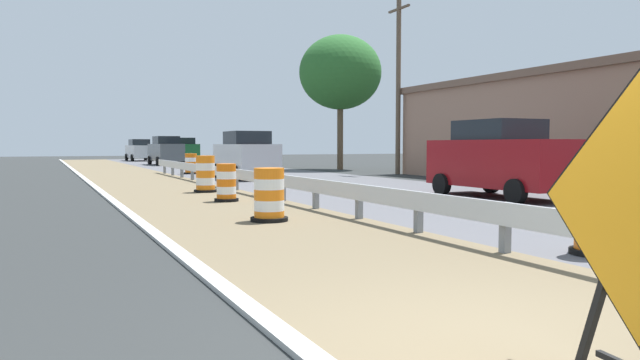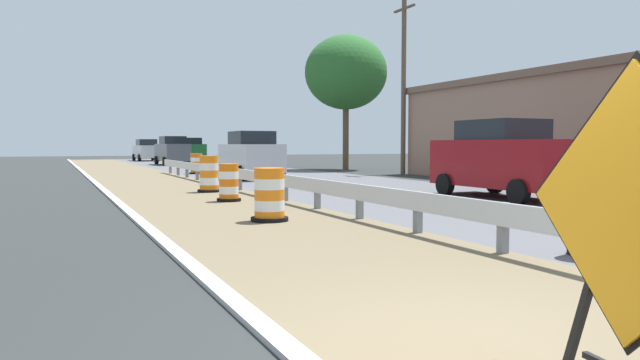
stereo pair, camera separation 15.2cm
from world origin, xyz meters
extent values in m
plane|color=#2B2D2D|center=(0.00, 0.00, 0.00)|extent=(160.00, 160.00, 0.00)
cube|color=#706047|center=(0.89, 0.00, 0.00)|extent=(4.17, 120.00, 0.01)
cube|color=silver|center=(2.72, 2.97, 0.55)|extent=(0.08, 51.44, 0.32)
cube|color=slate|center=(2.80, 2.97, 0.35)|extent=(0.12, 0.12, 0.70)
cube|color=slate|center=(2.80, 5.03, 0.35)|extent=(0.12, 0.12, 0.70)
cube|color=slate|center=(2.80, 7.09, 0.35)|extent=(0.12, 0.12, 0.70)
cube|color=slate|center=(2.80, 9.15, 0.35)|extent=(0.12, 0.12, 0.70)
cube|color=slate|center=(2.80, 11.20, 0.35)|extent=(0.12, 0.12, 0.70)
cube|color=slate|center=(2.80, 13.26, 0.35)|extent=(0.12, 0.12, 0.70)
cube|color=slate|center=(2.80, 15.32, 0.35)|extent=(0.12, 0.12, 0.70)
cube|color=slate|center=(2.80, 17.38, 0.35)|extent=(0.12, 0.12, 0.70)
cube|color=slate|center=(2.80, 19.43, 0.35)|extent=(0.12, 0.12, 0.70)
cube|color=slate|center=(2.80, 21.49, 0.35)|extent=(0.12, 0.12, 0.70)
cube|color=slate|center=(2.80, 23.55, 0.35)|extent=(0.12, 0.12, 0.70)
cube|color=slate|center=(2.80, 25.61, 0.35)|extent=(0.12, 0.12, 0.70)
cube|color=slate|center=(2.80, 27.66, 0.35)|extent=(0.12, 0.12, 0.70)
cube|color=black|center=(0.33, -0.55, 0.52)|extent=(0.11, 0.39, 1.06)
cylinder|color=orange|center=(3.81, 2.34, 0.11)|extent=(0.53, 0.53, 0.22)
cylinder|color=white|center=(3.81, 2.34, 0.33)|extent=(0.53, 0.53, 0.22)
cylinder|color=orange|center=(3.81, 2.34, 0.55)|extent=(0.53, 0.53, 0.22)
cylinder|color=white|center=(3.81, 2.34, 0.77)|extent=(0.53, 0.53, 0.22)
cylinder|color=orange|center=(3.81, 2.34, 0.99)|extent=(0.53, 0.53, 0.22)
cylinder|color=black|center=(3.81, 2.34, 0.04)|extent=(0.66, 0.66, 0.08)
cylinder|color=orange|center=(1.04, 7.52, 0.10)|extent=(0.59, 0.59, 0.21)
cylinder|color=white|center=(1.04, 7.52, 0.31)|extent=(0.59, 0.59, 0.21)
cylinder|color=orange|center=(1.04, 7.52, 0.52)|extent=(0.59, 0.59, 0.21)
cylinder|color=white|center=(1.04, 7.52, 0.73)|extent=(0.59, 0.59, 0.21)
cylinder|color=orange|center=(1.04, 7.52, 0.94)|extent=(0.59, 0.59, 0.21)
cylinder|color=black|center=(1.04, 7.52, 0.04)|extent=(0.74, 0.74, 0.08)
cylinder|color=orange|center=(1.43, 11.76, 0.10)|extent=(0.51, 0.51, 0.20)
cylinder|color=white|center=(1.43, 11.76, 0.30)|extent=(0.51, 0.51, 0.20)
cylinder|color=orange|center=(1.43, 11.76, 0.50)|extent=(0.51, 0.51, 0.20)
cylinder|color=white|center=(1.43, 11.76, 0.70)|extent=(0.51, 0.51, 0.20)
cylinder|color=orange|center=(1.43, 11.76, 0.89)|extent=(0.51, 0.51, 0.20)
cylinder|color=black|center=(1.43, 11.76, 0.04)|extent=(0.64, 0.64, 0.08)
cylinder|color=orange|center=(1.69, 14.97, 0.11)|extent=(0.58, 0.58, 0.23)
cylinder|color=white|center=(1.69, 14.97, 0.34)|extent=(0.58, 0.58, 0.23)
cylinder|color=orange|center=(1.69, 14.97, 0.57)|extent=(0.58, 0.58, 0.23)
cylinder|color=white|center=(1.69, 14.97, 0.80)|extent=(0.58, 0.58, 0.23)
cylinder|color=orange|center=(1.69, 14.97, 1.03)|extent=(0.58, 0.58, 0.23)
cylinder|color=black|center=(1.69, 14.97, 0.04)|extent=(0.73, 0.73, 0.08)
cylinder|color=orange|center=(3.94, 26.64, 0.10)|extent=(0.59, 0.59, 0.21)
cylinder|color=white|center=(3.94, 26.64, 0.31)|extent=(0.59, 0.59, 0.21)
cylinder|color=orange|center=(3.94, 26.64, 0.52)|extent=(0.59, 0.59, 0.21)
cylinder|color=white|center=(3.94, 26.64, 0.73)|extent=(0.59, 0.59, 0.21)
cylinder|color=orange|center=(3.94, 26.64, 0.94)|extent=(0.59, 0.59, 0.21)
cylinder|color=black|center=(3.94, 26.64, 0.04)|extent=(0.74, 0.74, 0.08)
cube|color=silver|center=(5.13, 21.36, 0.92)|extent=(1.80, 4.16, 1.19)
cube|color=black|center=(5.13, 21.20, 1.79)|extent=(1.60, 1.92, 0.56)
cylinder|color=black|center=(4.23, 22.72, 0.32)|extent=(0.23, 0.64, 0.64)
cylinder|color=black|center=(5.99, 22.74, 0.32)|extent=(0.23, 0.64, 0.64)
cylinder|color=black|center=(4.26, 19.99, 0.32)|extent=(0.23, 0.64, 0.64)
cylinder|color=black|center=(6.02, 20.01, 0.32)|extent=(0.23, 0.64, 0.64)
cube|color=#195128|center=(8.58, 31.15, 0.92)|extent=(2.09, 4.85, 1.20)
cube|color=black|center=(8.58, 31.34, 1.80)|extent=(1.80, 2.26, 0.56)
cylinder|color=black|center=(9.46, 29.54, 0.32)|extent=(0.24, 0.65, 0.64)
cylinder|color=black|center=(7.56, 29.61, 0.32)|extent=(0.24, 0.65, 0.64)
cylinder|color=black|center=(9.59, 32.69, 0.32)|extent=(0.24, 0.65, 0.64)
cylinder|color=black|center=(7.69, 32.76, 0.32)|extent=(0.24, 0.65, 0.64)
cube|color=silver|center=(5.24, 53.07, 0.88)|extent=(1.90, 4.76, 1.12)
cube|color=black|center=(5.24, 52.88, 1.72)|extent=(1.64, 2.21, 0.56)
cylinder|color=black|center=(4.31, 54.59, 0.32)|extent=(0.24, 0.65, 0.64)
cylinder|color=black|center=(6.05, 54.65, 0.32)|extent=(0.24, 0.65, 0.64)
cylinder|color=black|center=(4.42, 51.49, 0.32)|extent=(0.24, 0.65, 0.64)
cylinder|color=black|center=(6.16, 51.55, 0.32)|extent=(0.24, 0.65, 0.64)
cube|color=maroon|center=(8.71, 9.44, 0.97)|extent=(1.89, 4.56, 1.31)
cube|color=black|center=(8.71, 9.62, 1.91)|extent=(1.70, 2.10, 0.56)
cylinder|color=black|center=(9.65, 7.94, 0.32)|extent=(0.22, 0.64, 0.64)
cylinder|color=black|center=(7.77, 7.94, 0.32)|extent=(0.22, 0.64, 0.64)
cylinder|color=black|center=(9.65, 10.94, 0.32)|extent=(0.22, 0.64, 0.64)
cylinder|color=black|center=(7.77, 10.95, 0.32)|extent=(0.22, 0.64, 0.64)
cube|color=#4C5156|center=(5.38, 40.94, 0.94)|extent=(1.89, 4.61, 1.24)
cube|color=black|center=(5.39, 40.76, 1.84)|extent=(1.64, 2.14, 0.56)
cylinder|color=black|center=(4.46, 42.42, 0.32)|extent=(0.24, 0.65, 0.64)
cylinder|color=black|center=(6.22, 42.47, 0.32)|extent=(0.24, 0.65, 0.64)
cylinder|color=black|center=(4.55, 39.42, 0.32)|extent=(0.24, 0.65, 0.64)
cylinder|color=black|center=(6.30, 39.47, 0.32)|extent=(0.24, 0.65, 0.64)
cube|color=#195128|center=(8.52, 48.99, 0.94)|extent=(1.89, 4.66, 1.23)
cube|color=black|center=(8.52, 49.17, 1.83)|extent=(1.67, 2.16, 0.56)
cylinder|color=black|center=(9.40, 47.44, 0.32)|extent=(0.23, 0.64, 0.64)
cylinder|color=black|center=(7.59, 47.47, 0.32)|extent=(0.23, 0.64, 0.64)
cylinder|color=black|center=(9.45, 50.50, 0.32)|extent=(0.23, 0.64, 0.64)
cylinder|color=black|center=(7.64, 50.53, 0.32)|extent=(0.23, 0.64, 0.64)
cube|color=#93705B|center=(17.57, 13.98, 2.02)|extent=(7.78, 15.99, 4.05)
cube|color=brown|center=(17.57, 13.98, 4.20)|extent=(8.09, 16.62, 0.30)
cylinder|color=brown|center=(13.40, 22.00, 4.39)|extent=(0.24, 0.24, 8.78)
cube|color=brown|center=(13.40, 22.00, 8.28)|extent=(0.12, 1.80, 0.10)
ellipsoid|color=#1E4C23|center=(11.59, 7.82, 0.95)|extent=(2.29, 2.29, 1.90)
cylinder|color=brown|center=(13.29, 28.15, 1.92)|extent=(0.36, 0.36, 3.84)
ellipsoid|color=#286028|center=(13.29, 28.15, 5.80)|extent=(4.91, 4.91, 4.41)
camera|label=1|loc=(-2.95, -3.17, 1.49)|focal=32.93mm
camera|label=2|loc=(-2.81, -3.24, 1.49)|focal=32.93mm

